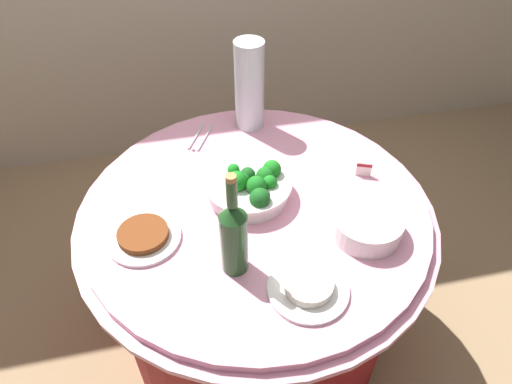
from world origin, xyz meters
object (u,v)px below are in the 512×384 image
broccoli_bowl (250,187)px  plate_stack (367,225)px  food_plate_stir_fry (143,236)px  wine_bottle (234,236)px  decorative_fruit_vase (249,88)px  food_plate_rice (308,287)px  label_placard_front (364,168)px  serving_tongs (200,138)px

broccoli_bowl → plate_stack: 0.38m
broccoli_bowl → food_plate_stir_fry: broccoli_bowl is taller
wine_bottle → broccoli_bowl: bearing=69.6°
decorative_fruit_vase → food_plate_rice: (-0.01, -0.79, -0.15)m
food_plate_rice → label_placard_front: label_placard_front is taller
decorative_fruit_vase → plate_stack: bearing=-70.7°
broccoli_bowl → wine_bottle: size_ratio=0.83×
plate_stack → serving_tongs: (-0.42, 0.58, -0.03)m
food_plate_stir_fry → plate_stack: bearing=-10.2°
decorative_fruit_vase → label_placard_front: 0.51m
plate_stack → serving_tongs: bearing=126.3°
serving_tongs → food_plate_rice: 0.76m
serving_tongs → food_plate_stir_fry: bearing=-116.0°
plate_stack → wine_bottle: wine_bottle is taller
wine_bottle → food_plate_stir_fry: 0.31m
food_plate_stir_fry → wine_bottle: bearing=-32.6°
food_plate_stir_fry → broccoli_bowl: bearing=17.8°
broccoli_bowl → food_plate_rice: bearing=-79.0°
broccoli_bowl → decorative_fruit_vase: size_ratio=0.82×
broccoli_bowl → wine_bottle: 0.30m
broccoli_bowl → label_placard_front: size_ratio=5.09×
plate_stack → decorative_fruit_vase: 0.68m
food_plate_stir_fry → label_placard_front: label_placard_front is taller
wine_bottle → serving_tongs: bearing=91.9°
plate_stack → serving_tongs: 0.72m
wine_bottle → label_placard_front: wine_bottle is taller
food_plate_stir_fry → food_plate_rice: bearing=-33.4°
wine_bottle → food_plate_stir_fry: bearing=147.4°
decorative_fruit_vase → food_plate_stir_fry: decorative_fruit_vase is taller
broccoli_bowl → decorative_fruit_vase: bearing=78.5°
broccoli_bowl → wine_bottle: wine_bottle is taller
plate_stack → food_plate_rice: bearing=-144.9°
decorative_fruit_vase → serving_tongs: bearing=-165.0°
food_plate_rice → food_plate_stir_fry: (-0.42, 0.28, -0.00)m
food_plate_stir_fry → label_placard_front: bearing=10.2°
wine_bottle → food_plate_stir_fry: size_ratio=1.53×
decorative_fruit_vase → broccoli_bowl: bearing=-101.5°
food_plate_rice → food_plate_stir_fry: bearing=146.6°
plate_stack → food_plate_stir_fry: 0.66m
food_plate_rice → food_plate_stir_fry: food_plate_rice is taller
broccoli_bowl → label_placard_front: broccoli_bowl is taller
broccoli_bowl → wine_bottle: bearing=-110.4°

